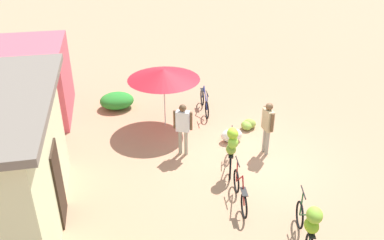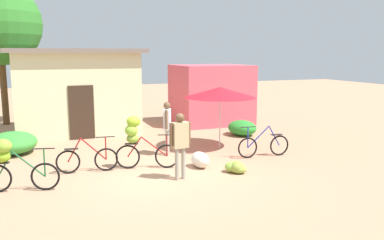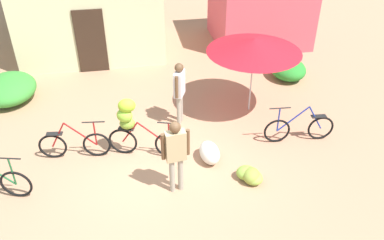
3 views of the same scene
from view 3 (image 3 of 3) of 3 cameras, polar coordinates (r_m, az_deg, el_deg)
ground_plane at (r=9.12m, az=-4.54°, el=-7.08°), size 60.00×60.00×0.00m
building_low at (r=14.41m, az=-14.14°, el=15.66°), size 5.09×3.78×3.33m
shop_pink at (r=15.18m, az=9.52°, el=15.64°), size 3.20×2.80×2.63m
hedge_bush_front_left at (r=12.51m, az=-24.26°, el=4.01°), size 1.49×1.73×0.69m
hedge_bush_front_right at (r=12.95m, az=13.27°, el=6.98°), size 1.06×1.26×0.58m
market_umbrella at (r=10.37m, az=8.73°, el=10.32°), size 2.39×2.39×2.06m
bicycle_near_pile at (r=9.64m, az=-16.08°, el=-3.29°), size 1.62×0.25×0.96m
bicycle_center_loaded at (r=9.13m, az=-8.22°, el=-0.58°), size 1.69×0.58×1.48m
bicycle_by_shop at (r=10.10m, az=14.73°, el=-1.13°), size 1.72×0.19×0.98m
banana_pile_on_ground at (r=8.85m, az=8.12°, el=-7.65°), size 0.62×0.64×0.32m
produce_sack at (r=9.24m, az=2.47°, el=-4.58°), size 0.49×0.73×0.44m
person_vendor at (r=7.98m, az=-2.31°, el=-4.23°), size 0.58×0.25×1.70m
person_bystander at (r=10.09m, az=-1.77°, el=4.59°), size 0.35×0.54×1.68m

